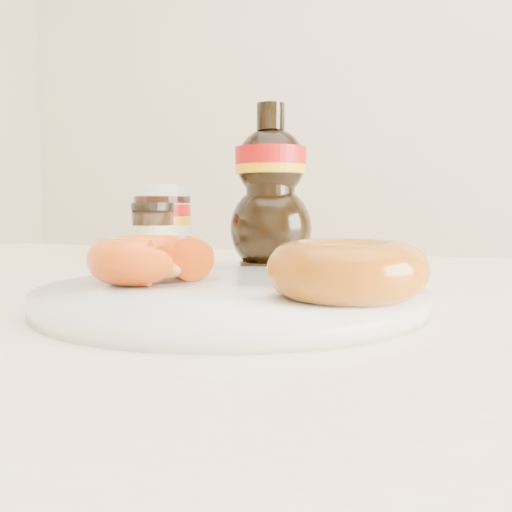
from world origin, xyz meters
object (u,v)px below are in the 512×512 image
at_px(donut_bitten, 152,259).
at_px(dark_jar, 153,238).
at_px(donut_whole, 347,270).
at_px(plate, 232,295).
at_px(nutella_jar, 163,222).
at_px(syrup_bottle, 271,187).
at_px(dining_table, 230,379).

bearing_deg(donut_bitten, dark_jar, 103.20).
xyz_separation_m(donut_whole, dark_jar, (-0.28, 0.20, 0.01)).
xyz_separation_m(plate, nutella_jar, (-0.22, 0.26, 0.05)).
bearing_deg(syrup_bottle, nutella_jar, -174.85).
distance_m(donut_whole, dark_jar, 0.35).
bearing_deg(dark_jar, dining_table, -36.28).
distance_m(syrup_bottle, dark_jar, 0.16).
bearing_deg(nutella_jar, dark_jar, -66.23).
bearing_deg(plate, donut_bitten, 175.64).
height_order(dining_table, syrup_bottle, syrup_bottle).
xyz_separation_m(dining_table, donut_whole, (0.13, -0.09, 0.12)).
xyz_separation_m(donut_bitten, syrup_bottle, (0.01, 0.26, 0.07)).
relative_size(plate, dark_jar, 3.67).
bearing_deg(dark_jar, donut_whole, -35.26).
xyz_separation_m(syrup_bottle, dark_jar, (-0.12, -0.09, -0.06)).
distance_m(dining_table, syrup_bottle, 0.28).
bearing_deg(donut_bitten, syrup_bottle, 69.71).
bearing_deg(nutella_jar, plate, -49.33).
relative_size(donut_whole, nutella_jar, 1.04).
xyz_separation_m(nutella_jar, syrup_bottle, (0.15, 0.01, 0.05)).
distance_m(donut_bitten, donut_whole, 0.17).
bearing_deg(donut_whole, dining_table, 145.99).
height_order(donut_bitten, syrup_bottle, syrup_bottle).
bearing_deg(dining_table, nutella_jar, 134.78).
xyz_separation_m(dining_table, plate, (0.03, -0.07, 0.09)).
distance_m(donut_whole, nutella_jar, 0.42).
bearing_deg(syrup_bottle, dark_jar, -142.64).
height_order(plate, donut_bitten, donut_bitten).
bearing_deg(dark_jar, plate, -44.06).
xyz_separation_m(donut_bitten, dark_jar, (-0.11, 0.18, 0.01)).
bearing_deg(syrup_bottle, dining_table, -79.63).
relative_size(plate, nutella_jar, 2.85).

